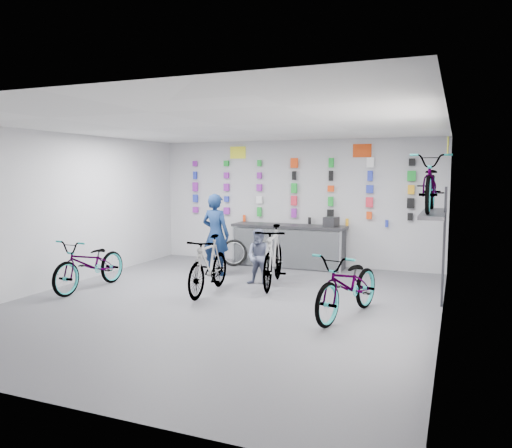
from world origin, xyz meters
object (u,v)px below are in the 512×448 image
at_px(bike_service, 273,256).
at_px(customer, 260,257).
at_px(counter, 289,246).
at_px(bike_right, 349,284).
at_px(clerk, 216,234).
at_px(bike_left, 91,264).
at_px(bike_center, 209,265).

distance_m(bike_service, customer, 0.29).
xyz_separation_m(counter, bike_right, (2.16, -3.57, 0.03)).
distance_m(counter, clerk, 1.92).
xyz_separation_m(bike_left, bike_service, (3.14, 1.56, 0.10)).
distance_m(counter, bike_service, 2.07).
relative_size(bike_center, bike_right, 0.90).
bearing_deg(bike_center, clerk, 107.69).
height_order(bike_left, clerk, clerk).
bearing_deg(clerk, bike_left, 58.94).
height_order(counter, bike_left, counter).
relative_size(counter, clerk, 1.52).
xyz_separation_m(counter, clerk, (-1.19, -1.46, 0.40)).
bearing_deg(customer, bike_service, 0.42).
distance_m(bike_left, customer, 3.25).
distance_m(bike_left, clerk, 2.69).
height_order(bike_center, customer, customer).
bearing_deg(counter, bike_center, -100.27).
xyz_separation_m(bike_center, clerk, (-0.64, 1.57, 0.35)).
bearing_deg(bike_center, customer, 53.43).
relative_size(bike_right, customer, 1.76).
xyz_separation_m(bike_right, clerk, (-3.34, 2.11, 0.37)).
relative_size(bike_left, bike_service, 0.95).
height_order(bike_center, bike_right, bike_center).
xyz_separation_m(bike_left, bike_center, (2.23, 0.57, 0.04)).
relative_size(bike_right, clerk, 1.11).
relative_size(bike_left, customer, 1.70).
xyz_separation_m(bike_center, bike_right, (2.71, -0.55, -0.02)).
height_order(bike_center, clerk, clerk).
bearing_deg(bike_left, bike_center, 15.21).
xyz_separation_m(bike_right, bike_service, (-1.80, 1.54, 0.08)).
bearing_deg(customer, clerk, 154.81).
height_order(bike_left, customer, customer).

